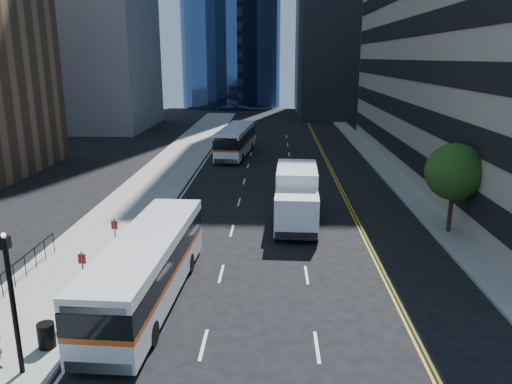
% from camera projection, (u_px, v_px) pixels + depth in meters
% --- Properties ---
extents(ground, '(160.00, 160.00, 0.00)m').
position_uv_depth(ground, '(298.00, 294.00, 21.35)').
color(ground, black).
rests_on(ground, ground).
extents(sidewalk_west, '(5.00, 90.00, 0.15)m').
position_uv_depth(sidewalk_west, '(171.00, 167.00, 45.82)').
color(sidewalk_west, gray).
rests_on(sidewalk_west, ground).
extents(sidewalk_east, '(2.00, 90.00, 0.15)m').
position_uv_depth(sidewalk_east, '(385.00, 169.00, 45.13)').
color(sidewalk_east, gray).
rests_on(sidewalk_east, ground).
extents(street_tree, '(3.20, 3.20, 5.10)m').
position_uv_depth(street_tree, '(454.00, 172.00, 27.80)').
color(street_tree, '#332114').
rests_on(street_tree, sidewalk_east).
extents(lamp_post, '(0.28, 0.28, 4.56)m').
position_uv_depth(lamp_post, '(12.00, 298.00, 15.17)').
color(lamp_post, black).
rests_on(lamp_post, sidewalk_west).
extents(bus_front, '(2.90, 11.09, 2.83)m').
position_uv_depth(bus_front, '(148.00, 266.00, 20.43)').
color(bus_front, silver).
rests_on(bus_front, ground).
extents(bus_rear, '(3.51, 11.49, 2.92)m').
position_uv_depth(bus_rear, '(236.00, 140.00, 51.23)').
color(bus_rear, white).
rests_on(bus_rear, ground).
extents(box_truck, '(2.69, 7.12, 3.36)m').
position_uv_depth(box_truck, '(297.00, 196.00, 29.89)').
color(box_truck, white).
rests_on(box_truck, ground).
extents(trash_can, '(0.75, 0.75, 0.88)m').
position_uv_depth(trash_can, '(46.00, 335.00, 17.11)').
color(trash_can, black).
rests_on(trash_can, sidewalk_west).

